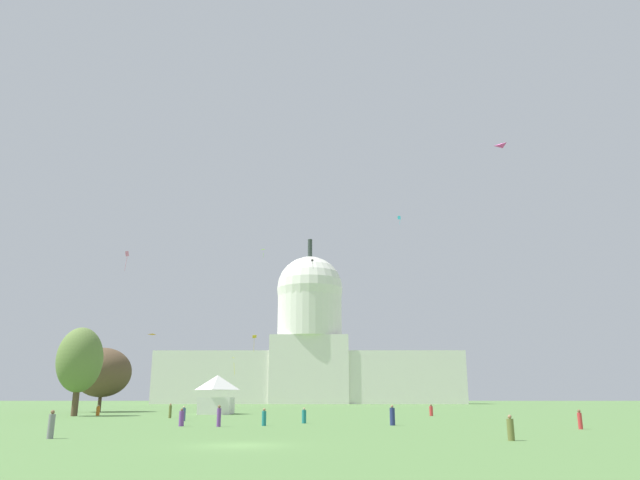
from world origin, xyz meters
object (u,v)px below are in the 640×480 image
kite_pink_mid (127,256)px  kite_gold_low (254,339)px  person_denim_aisle_center (184,414)px  person_orange_near_tree_west (98,411)px  person_teal_near_tent (304,416)px  kite_orange_low (153,335)px  event_tent (217,394)px  person_olive_back_left (170,411)px  person_purple_edge_west (219,417)px  kite_cyan_high (399,218)px  person_olive_deep_crowd (511,429)px  person_grey_mid_right (51,425)px  tree_west_mid (103,372)px  person_red_lawn_far_right (580,420)px  kite_lime_high (264,251)px  person_teal_front_left (264,418)px  person_purple_near_tree_east (182,418)px  kite_yellow_low (235,360)px  person_navy_mid_center (392,416)px  person_red_front_center (431,411)px  kite_black_high (312,262)px  kite_magenta_mid (503,151)px  capitol_building (310,350)px

kite_pink_mid → kite_gold_low: bearing=84.3°
person_denim_aisle_center → person_orange_near_tree_west: bearing=-60.0°
person_teal_near_tent → kite_orange_low: (-32.88, 60.07, 13.96)m
event_tent → person_olive_back_left: (-2.61, -16.84, -2.09)m
person_orange_near_tree_west → person_teal_near_tent: 37.66m
person_purple_edge_west → kite_cyan_high: size_ratio=0.68×
person_olive_back_left → person_denim_aisle_center: person_olive_back_left is taller
person_olive_deep_crowd → person_grey_mid_right: person_grey_mid_right is taller
tree_west_mid → person_red_lawn_far_right: bearing=-43.2°
person_denim_aisle_center → kite_lime_high: kite_lime_high is taller
person_olive_back_left → person_teal_front_left: (13.40, -19.81, -0.12)m
person_red_lawn_far_right → kite_pink_mid: 99.03m
person_red_lawn_far_right → person_purple_near_tree_east: size_ratio=0.99×
kite_yellow_low → person_orange_near_tree_west: bearing=-178.2°
person_olive_back_left → kite_pink_mid: size_ratio=0.41×
person_purple_near_tree_east → kite_gold_low: size_ratio=0.37×
person_navy_mid_center → person_teal_near_tent: size_ratio=1.20×
person_red_front_center → person_grey_mid_right: (-31.25, -45.02, 0.09)m
kite_yellow_low → kite_cyan_high: size_ratio=1.47×
kite_gold_low → kite_lime_high: kite_lime_high is taller
person_navy_mid_center → kite_pink_mid: 85.95m
kite_lime_high → kite_gold_low: bearing=127.4°
person_orange_near_tree_west → kite_black_high: kite_black_high is taller
event_tent → kite_magenta_mid: (39.37, -20.54, 30.36)m
kite_pink_mid → person_red_lawn_far_right: bearing=-13.6°
tree_west_mid → person_teal_front_left: tree_west_mid is taller
person_grey_mid_right → kite_black_high: 151.01m
person_purple_edge_west → person_purple_near_tree_east: bearing=96.4°
kite_cyan_high → tree_west_mid: bearing=87.3°
tree_west_mid → person_navy_mid_center: 66.71m
capitol_building → person_olive_back_left: size_ratio=68.28×
person_grey_mid_right → person_red_lawn_far_right: bearing=129.7°
person_purple_edge_west → person_navy_mid_center: bearing=-60.5°
person_denim_aisle_center → person_teal_near_tent: bearing=145.2°
person_denim_aisle_center → person_teal_front_left: bearing=120.6°
person_red_front_center → person_denim_aisle_center: bearing=27.0°
person_olive_back_left → kite_orange_low: size_ratio=1.14×
person_grey_mid_right → kite_gold_low: 111.11m
person_orange_near_tree_west → kite_gold_low: bearing=148.3°
event_tent → kite_cyan_high: kite_cyan_high is taller
person_orange_near_tree_west → kite_gold_low: (13.56, 64.31, 16.02)m
person_teal_front_left → kite_cyan_high: size_ratio=0.57×
kite_pink_mid → kite_lime_high: size_ratio=1.45×
person_purple_edge_west → kite_pink_mid: 80.60m
person_red_front_center → person_teal_near_tent: person_red_front_center is taller
person_purple_edge_west → kite_lime_high: bearing=24.8°
kite_pink_mid → kite_black_high: 73.82m
person_orange_near_tree_west → kite_magenta_mid: 64.61m
event_tent → person_denim_aisle_center: size_ratio=4.46×
person_purple_edge_west → person_red_front_center: person_purple_edge_west is taller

